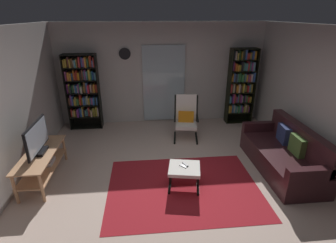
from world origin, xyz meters
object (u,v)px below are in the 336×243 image
object	(u,v)px
television	(37,139)
cell_phone	(184,166)
ottoman	(184,171)
tv_remote	(185,164)
bookshelf_near_tv	(83,89)
tv_stand	(42,161)
lounge_armchair	(186,116)
wall_clock	(125,54)
leather_sofa	(285,155)
bookshelf_near_sofa	(241,84)

from	to	relation	value
television	cell_phone	bearing A→B (deg)	-10.27
television	ottoman	world-z (taller)	television
tv_remote	cell_phone	xyz separation A→B (m)	(-0.03, -0.04, -0.00)
television	bookshelf_near_tv	distance (m)	2.33
tv_stand	tv_remote	bearing A→B (deg)	-9.59
lounge_armchair	tv_remote	xyz separation A→B (m)	(-0.31, -1.87, -0.13)
tv_stand	wall_clock	xyz separation A→B (m)	(1.40, 2.50, 1.49)
leather_sofa	tv_remote	distance (m)	1.97
leather_sofa	television	bearing A→B (deg)	178.55
tv_stand	cell_phone	xyz separation A→B (m)	(2.46, -0.46, 0.04)
ottoman	cell_phone	size ratio (longest dim) A/B	4.28
ottoman	leather_sofa	bearing A→B (deg)	10.51
tv_stand	tv_remote	xyz separation A→B (m)	(2.50, -0.42, 0.05)
tv_stand	television	xyz separation A→B (m)	(0.00, -0.01, 0.44)
tv_stand	lounge_armchair	size ratio (longest dim) A/B	1.36
tv_stand	ottoman	distance (m)	2.52
tv_stand	cell_phone	distance (m)	2.50
television	bookshelf_near_sofa	size ratio (longest dim) A/B	0.45
bookshelf_near_tv	cell_phone	size ratio (longest dim) A/B	13.51
tv_stand	bookshelf_near_sofa	world-z (taller)	bookshelf_near_sofa
bookshelf_near_tv	wall_clock	xyz separation A→B (m)	(1.08, 0.21, 0.83)
television	wall_clock	distance (m)	3.06
ottoman	tv_remote	distance (m)	0.11
tv_remote	cell_phone	size ratio (longest dim) A/B	1.03
tv_remote	cell_phone	bearing A→B (deg)	-153.23
lounge_armchair	tv_remote	size ratio (longest dim) A/B	7.10
bookshelf_near_tv	ottoman	size ratio (longest dim) A/B	3.16
leather_sofa	wall_clock	world-z (taller)	wall_clock
leather_sofa	lounge_armchair	distance (m)	2.28
television	leather_sofa	xyz separation A→B (m)	(4.44, -0.11, -0.49)
lounge_armchair	tv_remote	world-z (taller)	lounge_armchair
lounge_armchair	television	bearing A→B (deg)	-152.41
television	lounge_armchair	distance (m)	3.18
ottoman	lounge_armchair	bearing A→B (deg)	80.04
tv_stand	leather_sofa	xyz separation A→B (m)	(4.44, -0.13, -0.05)
tv_stand	lounge_armchair	xyz separation A→B (m)	(2.81, 1.45, 0.18)
tv_stand	television	world-z (taller)	television
tv_stand	cell_phone	world-z (taller)	tv_stand
tv_remote	wall_clock	size ratio (longest dim) A/B	0.50
lounge_armchair	wall_clock	size ratio (longest dim) A/B	3.53
tv_remote	bookshelf_near_tv	bearing A→B (deg)	107.73
television	bookshelf_near_sofa	world-z (taller)	bookshelf_near_sofa
bookshelf_near_tv	tv_remote	bearing A→B (deg)	-51.25
tv_stand	bookshelf_near_tv	bearing A→B (deg)	82.01
television	bookshelf_near_tv	bearing A→B (deg)	82.12
bookshelf_near_tv	leather_sofa	world-z (taller)	bookshelf_near_tv
lounge_armchair	cell_phone	xyz separation A→B (m)	(-0.35, -1.91, -0.14)
bookshelf_near_sofa	lounge_armchair	size ratio (longest dim) A/B	1.94
bookshelf_near_sofa	tv_remote	world-z (taller)	bookshelf_near_sofa
ottoman	bookshelf_near_sofa	bearing A→B (deg)	55.33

